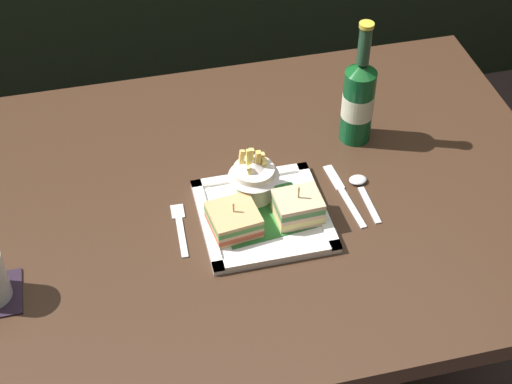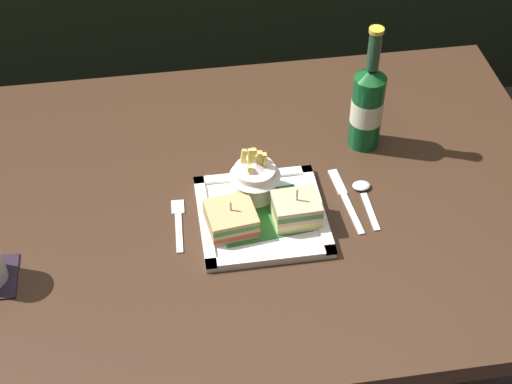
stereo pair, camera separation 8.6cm
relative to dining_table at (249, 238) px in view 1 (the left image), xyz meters
The scene contains 9 objects.
dining_table is the anchor object (origin of this frame).
square_plate 0.14m from the dining_table, 78.82° to the right, with size 0.23×0.23×0.02m.
sandwich_half_left 0.18m from the dining_table, 119.55° to the right, with size 0.10×0.09×0.06m.
sandwich_half_right 0.19m from the dining_table, 49.15° to the right, with size 0.09×0.07×0.08m.
fries_cup 0.17m from the dining_table, 39.98° to the right, with size 0.10×0.10×0.10m.
beer_bottle 0.35m from the dining_table, 25.75° to the left, with size 0.06×0.06×0.27m.
fork 0.19m from the dining_table, 160.94° to the right, with size 0.03×0.13×0.00m.
knife 0.22m from the dining_table, 10.47° to the right, with size 0.03×0.18×0.00m.
spoon 0.25m from the dining_table, ahead, with size 0.03×0.13×0.01m.
Camera 1 is at (-0.24, -1.04, 1.78)m, focal length 54.94 mm.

